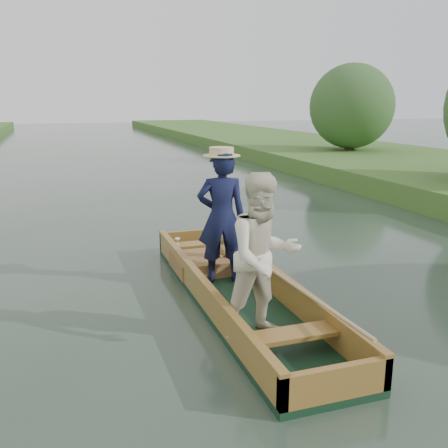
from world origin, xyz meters
name	(u,v)px	position (x,y,z in m)	size (l,w,h in m)	color
ground	(238,303)	(0.00, 0.00, 0.00)	(120.00, 120.00, 0.00)	#283D30
trees_far	(310,110)	(4.95, 7.49, 2.38)	(21.87, 12.70, 4.32)	#47331E
punt	(240,258)	(-0.06, -0.21, 0.70)	(1.16, 5.00, 1.99)	black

